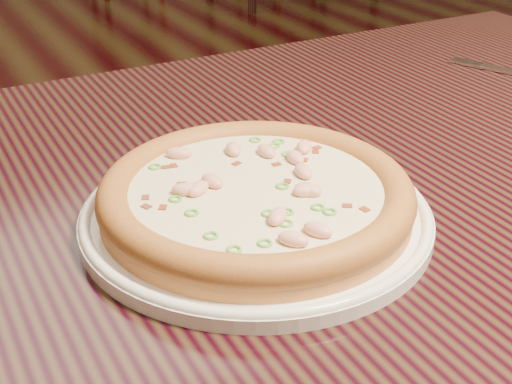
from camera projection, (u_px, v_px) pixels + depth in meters
name	position (u px, v px, depth m)	size (l,w,h in m)	color
hero_table	(334.00, 254.00, 0.75)	(1.20, 0.80, 0.75)	black
plate	(256.00, 214.00, 0.61)	(0.30, 0.30, 0.02)	white
pizza	(256.00, 195.00, 0.60)	(0.27, 0.27, 0.03)	#CB8445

